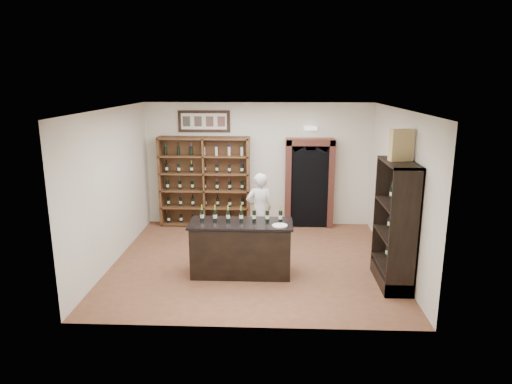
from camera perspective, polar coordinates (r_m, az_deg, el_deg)
floor at (r=9.21m, az=-0.33°, el=-8.64°), size 5.50×5.50×0.00m
ceiling at (r=8.52m, az=-0.35°, el=10.34°), size 5.50×5.50×0.00m
wall_back at (r=11.19m, az=0.26°, el=3.45°), size 5.50×0.04×3.00m
wall_left at (r=9.28m, az=-17.55°, el=0.62°), size 0.04×5.00×3.00m
wall_right at (r=9.04m, az=17.35°, el=0.29°), size 0.04×5.00×3.00m
wine_shelf at (r=11.22m, az=-6.42°, el=1.32°), size 2.20×0.38×2.20m
framed_picture at (r=11.14m, az=-6.52°, el=8.77°), size 1.25×0.04×0.52m
arched_doorway at (r=11.11m, az=6.68°, el=1.39°), size 1.17×0.35×2.17m
emergency_light at (r=11.00m, az=6.83°, el=7.92°), size 0.30×0.10×0.10m
tasting_counter at (r=8.48m, az=-1.88°, el=-7.09°), size 1.88×0.78×1.00m
counter_bottle_0 at (r=8.43m, az=-6.77°, el=-2.89°), size 0.07×0.07×0.30m
counter_bottle_1 at (r=8.40m, az=-5.15°, el=-2.91°), size 0.07×0.07×0.30m
counter_bottle_2 at (r=8.37m, az=-3.52°, el=-2.94°), size 0.07×0.07×0.30m
counter_bottle_3 at (r=8.35m, az=-1.88°, el=-2.96°), size 0.07×0.07×0.30m
counter_bottle_4 at (r=8.34m, az=-0.23°, el=-2.98°), size 0.07×0.07×0.30m
counter_bottle_5 at (r=8.33m, az=1.42°, el=-3.00°), size 0.07×0.07×0.30m
counter_bottle_6 at (r=8.33m, az=3.07°, el=-3.02°), size 0.07×0.07×0.30m
side_cabinet at (r=8.36m, az=17.03°, el=-6.13°), size 0.48×1.20×2.20m
shopkeeper at (r=9.79m, az=0.42°, el=-2.24°), size 0.69×0.57×1.61m
plate at (r=8.11m, az=2.99°, el=-4.22°), size 0.27×0.27×0.02m
wine_crate at (r=8.01m, az=17.66°, el=5.61°), size 0.40×0.23×0.53m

